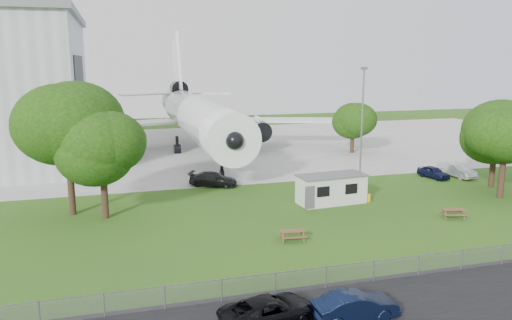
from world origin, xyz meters
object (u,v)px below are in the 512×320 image
object	(u,v)px
site_cabin	(331,189)
car_centre_sedan	(355,307)
airliner	(196,114)
picnic_west	(292,240)
picnic_east	(453,218)

from	to	relation	value
site_cabin	car_centre_sedan	size ratio (longest dim) A/B	1.58
airliner	car_centre_sedan	world-z (taller)	airliner
airliner	picnic_west	distance (m)	38.01
picnic_west	car_centre_sedan	world-z (taller)	car_centre_sedan
picnic_west	airliner	bearing A→B (deg)	98.61
picnic_east	car_centre_sedan	distance (m)	19.89
airliner	picnic_east	world-z (taller)	airliner
airliner	site_cabin	bearing A→B (deg)	-75.77
site_cabin	picnic_east	xyz separation A→B (m)	(7.77, -6.81, -1.31)
site_cabin	car_centre_sedan	bearing A→B (deg)	-111.14
picnic_west	picnic_east	xyz separation A→B (m)	(14.46, 1.29, 0.00)
airliner	site_cabin	distance (m)	30.72
site_cabin	airliner	bearing A→B (deg)	104.23
car_centre_sedan	picnic_west	bearing A→B (deg)	-5.62
picnic_east	car_centre_sedan	xyz separation A→B (m)	(-15.31, -12.69, 0.71)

